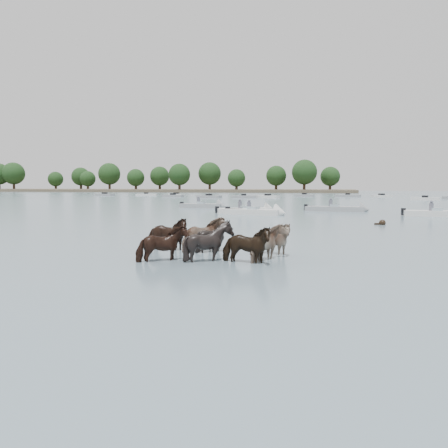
# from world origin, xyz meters

# --- Properties ---
(ground) EXTENTS (400.00, 400.00, 0.00)m
(ground) POSITION_xyz_m (0.00, 0.00, 0.00)
(ground) COLOR slate
(ground) RESTS_ON ground
(shoreline) EXTENTS (160.00, 30.00, 1.00)m
(shoreline) POSITION_xyz_m (-70.00, 150.00, 0.50)
(shoreline) COLOR #4C4233
(shoreline) RESTS_ON ground
(pony_herd) EXTENTS (6.03, 4.36, 1.59)m
(pony_herd) POSITION_xyz_m (-1.84, 0.77, 0.51)
(pony_herd) COLOR black
(pony_herd) RESTS_ON ground
(swimming_pony) EXTENTS (0.72, 0.44, 0.44)m
(swimming_pony) POSITION_xyz_m (5.38, 15.85, 0.10)
(swimming_pony) COLOR black
(swimming_pony) RESTS_ON ground
(motorboat_a) EXTENTS (5.71, 3.61, 1.92)m
(motorboat_a) POSITION_xyz_m (-5.08, 25.81, 0.23)
(motorboat_a) COLOR silver
(motorboat_a) RESTS_ON ground
(motorboat_b) EXTENTS (5.75, 2.69, 1.92)m
(motorboat_b) POSITION_xyz_m (-3.84, 23.61, 0.23)
(motorboat_b) COLOR silver
(motorboat_b) RESTS_ON ground
(motorboat_c) EXTENTS (6.42, 2.19, 1.92)m
(motorboat_c) POSITION_xyz_m (3.19, 30.69, 0.22)
(motorboat_c) COLOR gray
(motorboat_c) RESTS_ON ground
(motorboat_d) EXTENTS (5.77, 1.70, 1.92)m
(motorboat_d) POSITION_xyz_m (11.39, 25.26, 0.23)
(motorboat_d) COLOR silver
(motorboat_d) RESTS_ON ground
(motorboat_f) EXTENTS (5.61, 1.87, 1.92)m
(motorboat_f) POSITION_xyz_m (-11.72, 33.91, 0.23)
(motorboat_f) COLOR gray
(motorboat_f) RESTS_ON ground
(distant_flotilla) EXTENTS (108.16, 22.73, 0.93)m
(distant_flotilla) POSITION_xyz_m (-0.36, 78.81, 0.26)
(distant_flotilla) COLOR gray
(distant_flotilla) RESTS_ON ground
(treeline) EXTENTS (146.37, 20.89, 12.33)m
(treeline) POSITION_xyz_m (-73.33, 150.04, 6.68)
(treeline) COLOR #382619
(treeline) RESTS_ON ground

